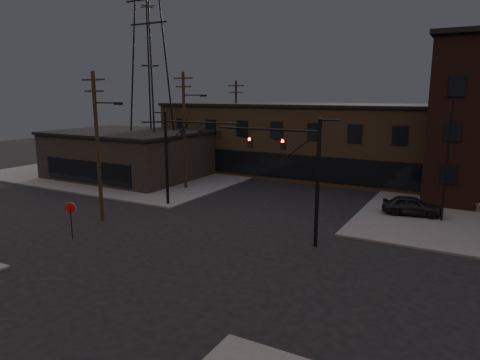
% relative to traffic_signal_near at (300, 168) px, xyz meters
% --- Properties ---
extents(ground, '(140.00, 140.00, 0.00)m').
position_rel_traffic_signal_near_xyz_m(ground, '(-5.36, -4.50, -4.93)').
color(ground, black).
rests_on(ground, ground).
extents(sidewalk_nw, '(30.00, 30.00, 0.15)m').
position_rel_traffic_signal_near_xyz_m(sidewalk_nw, '(-27.36, 17.50, -4.86)').
color(sidewalk_nw, '#474744').
rests_on(sidewalk_nw, ground).
extents(building_row, '(40.00, 12.00, 8.00)m').
position_rel_traffic_signal_near_xyz_m(building_row, '(-5.36, 23.50, -0.93)').
color(building_row, '#4E3C29').
rests_on(building_row, ground).
extents(building_left, '(16.00, 12.00, 5.00)m').
position_rel_traffic_signal_near_xyz_m(building_left, '(-25.36, 11.50, -2.43)').
color(building_left, black).
rests_on(building_left, ground).
extents(traffic_signal_near, '(7.12, 0.24, 8.00)m').
position_rel_traffic_signal_near_xyz_m(traffic_signal_near, '(0.00, 0.00, 0.00)').
color(traffic_signal_near, black).
rests_on(traffic_signal_near, ground).
extents(traffic_signal_far, '(7.12, 0.24, 8.00)m').
position_rel_traffic_signal_near_xyz_m(traffic_signal_far, '(-12.07, 3.50, 0.08)').
color(traffic_signal_far, black).
rests_on(traffic_signal_far, ground).
extents(stop_sign, '(0.72, 0.33, 2.48)m').
position_rel_traffic_signal_near_xyz_m(stop_sign, '(-13.36, -6.49, -3.09)').
color(stop_sign, black).
rests_on(stop_sign, ground).
extents(utility_pole_near, '(3.70, 0.28, 11.00)m').
position_rel_traffic_signal_near_xyz_m(utility_pole_near, '(-14.79, -2.50, 0.94)').
color(utility_pole_near, black).
rests_on(utility_pole_near, ground).
extents(utility_pole_mid, '(3.70, 0.28, 11.50)m').
position_rel_traffic_signal_near_xyz_m(utility_pole_mid, '(-15.79, 9.50, 1.19)').
color(utility_pole_mid, black).
rests_on(utility_pole_mid, ground).
extents(utility_pole_far, '(2.20, 0.28, 11.00)m').
position_rel_traffic_signal_near_xyz_m(utility_pole_far, '(-16.86, 21.50, 0.85)').
color(utility_pole_far, black).
rests_on(utility_pole_far, ground).
extents(transmission_tower, '(7.00, 7.00, 25.00)m').
position_rel_traffic_signal_near_xyz_m(transmission_tower, '(-23.36, 13.50, 7.57)').
color(transmission_tower, black).
rests_on(transmission_tower, ground).
extents(lot_light_a, '(1.50, 0.28, 9.14)m').
position_rel_traffic_signal_near_xyz_m(lot_light_a, '(7.64, 9.50, 0.58)').
color(lot_light_a, black).
rests_on(lot_light_a, ground).
extents(parked_car_lot_a, '(4.61, 2.48, 1.49)m').
position_rel_traffic_signal_near_xyz_m(parked_car_lot_a, '(5.44, 9.96, -4.04)').
color(parked_car_lot_a, black).
rests_on(parked_car_lot_a, sidewalk_ne).
extents(parked_car_lot_b, '(4.83, 3.73, 1.31)m').
position_rel_traffic_signal_near_xyz_m(parked_car_lot_b, '(9.12, 14.85, -4.13)').
color(parked_car_lot_b, '#B9B8BB').
rests_on(parked_car_lot_b, sidewalk_ne).
extents(car_crossing, '(2.52, 4.97, 1.56)m').
position_rel_traffic_signal_near_xyz_m(car_crossing, '(-4.01, 20.88, -4.15)').
color(car_crossing, black).
rests_on(car_crossing, ground).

